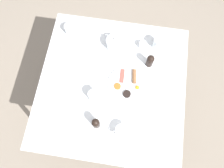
{
  "coord_description": "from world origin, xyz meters",
  "views": [
    {
      "loc": [
        0.08,
        -0.49,
        2.28
      ],
      "look_at": [
        0.0,
        0.0,
        0.79
      ],
      "focal_mm": 35.0,
      "sensor_mm": 36.0,
      "label": 1
    }
  ],
  "objects_px": {
    "knife_by_plate": "(59,112)",
    "fork_by_plate": "(158,125)",
    "water_glass_tall": "(158,43)",
    "salt_grinder": "(150,61)",
    "water_glass_short": "(94,96)",
    "pepper_grinder": "(96,123)",
    "wine_glass_spare": "(70,29)",
    "teacup_with_saucer_left": "(122,131)",
    "breakfast_plate": "(128,84)",
    "teapot_near": "(114,43)",
    "creamer_jug": "(143,45)"
  },
  "relations": [
    {
      "from": "teacup_with_saucer_left",
      "to": "breakfast_plate",
      "type": "bearing_deg",
      "value": 90.2
    },
    {
      "from": "water_glass_tall",
      "to": "pepper_grinder",
      "type": "height_order",
      "value": "pepper_grinder"
    },
    {
      "from": "breakfast_plate",
      "to": "fork_by_plate",
      "type": "bearing_deg",
      "value": -47.04
    },
    {
      "from": "water_glass_tall",
      "to": "salt_grinder",
      "type": "height_order",
      "value": "salt_grinder"
    },
    {
      "from": "knife_by_plate",
      "to": "water_glass_short",
      "type": "bearing_deg",
      "value": 32.13
    },
    {
      "from": "salt_grinder",
      "to": "knife_by_plate",
      "type": "relative_size",
      "value": 0.67
    },
    {
      "from": "teapot_near",
      "to": "creamer_jug",
      "type": "relative_size",
      "value": 2.16
    },
    {
      "from": "breakfast_plate",
      "to": "water_glass_short",
      "type": "height_order",
      "value": "water_glass_short"
    },
    {
      "from": "water_glass_short",
      "to": "fork_by_plate",
      "type": "xyz_separation_m",
      "value": [
        0.47,
        -0.13,
        -0.04
      ]
    },
    {
      "from": "water_glass_short",
      "to": "salt_grinder",
      "type": "xyz_separation_m",
      "value": [
        0.36,
        0.32,
        0.02
      ]
    },
    {
      "from": "water_glass_short",
      "to": "pepper_grinder",
      "type": "relative_size",
      "value": 0.72
    },
    {
      "from": "salt_grinder",
      "to": "knife_by_plate",
      "type": "bearing_deg",
      "value": -141.92
    },
    {
      "from": "knife_by_plate",
      "to": "wine_glass_spare",
      "type": "bearing_deg",
      "value": 94.81
    },
    {
      "from": "teacup_with_saucer_left",
      "to": "water_glass_short",
      "type": "relative_size",
      "value": 1.68
    },
    {
      "from": "teacup_with_saucer_left",
      "to": "salt_grinder",
      "type": "relative_size",
      "value": 1.21
    },
    {
      "from": "teacup_with_saucer_left",
      "to": "salt_grinder",
      "type": "xyz_separation_m",
      "value": [
        0.13,
        0.53,
        0.04
      ]
    },
    {
      "from": "teapot_near",
      "to": "knife_by_plate",
      "type": "height_order",
      "value": "teapot_near"
    },
    {
      "from": "water_glass_short",
      "to": "fork_by_plate",
      "type": "height_order",
      "value": "water_glass_short"
    },
    {
      "from": "water_glass_tall",
      "to": "wine_glass_spare",
      "type": "relative_size",
      "value": 1.07
    },
    {
      "from": "water_glass_short",
      "to": "water_glass_tall",
      "type": "bearing_deg",
      "value": 49.72
    },
    {
      "from": "knife_by_plate",
      "to": "breakfast_plate",
      "type": "bearing_deg",
      "value": 31.05
    },
    {
      "from": "teacup_with_saucer_left",
      "to": "creamer_jug",
      "type": "xyz_separation_m",
      "value": [
        0.07,
        0.67,
        -0.0
      ]
    },
    {
      "from": "creamer_jug",
      "to": "pepper_grinder",
      "type": "distance_m",
      "value": 0.69
    },
    {
      "from": "water_glass_tall",
      "to": "water_glass_short",
      "type": "height_order",
      "value": "water_glass_tall"
    },
    {
      "from": "wine_glass_spare",
      "to": "knife_by_plate",
      "type": "xyz_separation_m",
      "value": [
        0.05,
        -0.64,
        -0.04
      ]
    },
    {
      "from": "teapot_near",
      "to": "pepper_grinder",
      "type": "bearing_deg",
      "value": -56.02
    },
    {
      "from": "water_glass_tall",
      "to": "water_glass_short",
      "type": "relative_size",
      "value": 1.07
    },
    {
      "from": "water_glass_tall",
      "to": "teacup_with_saucer_left",
      "type": "bearing_deg",
      "value": -104.63
    },
    {
      "from": "water_glass_short",
      "to": "knife_by_plate",
      "type": "height_order",
      "value": "water_glass_short"
    },
    {
      "from": "pepper_grinder",
      "to": "fork_by_plate",
      "type": "relative_size",
      "value": 0.69
    },
    {
      "from": "breakfast_plate",
      "to": "teacup_with_saucer_left",
      "type": "xyz_separation_m",
      "value": [
        0.0,
        -0.34,
        0.02
      ]
    },
    {
      "from": "teacup_with_saucer_left",
      "to": "salt_grinder",
      "type": "height_order",
      "value": "salt_grinder"
    },
    {
      "from": "water_glass_short",
      "to": "wine_glass_spare",
      "type": "bearing_deg",
      "value": 119.27
    },
    {
      "from": "water_glass_tall",
      "to": "knife_by_plate",
      "type": "height_order",
      "value": "water_glass_tall"
    },
    {
      "from": "wine_glass_spare",
      "to": "pepper_grinder",
      "type": "bearing_deg",
      "value": -64.47
    },
    {
      "from": "water_glass_tall",
      "to": "pepper_grinder",
      "type": "bearing_deg",
      "value": -118.07
    },
    {
      "from": "water_glass_short",
      "to": "creamer_jug",
      "type": "relative_size",
      "value": 1.11
    },
    {
      "from": "wine_glass_spare",
      "to": "pepper_grinder",
      "type": "height_order",
      "value": "pepper_grinder"
    },
    {
      "from": "creamer_jug",
      "to": "pepper_grinder",
      "type": "relative_size",
      "value": 0.65
    },
    {
      "from": "teapot_near",
      "to": "water_glass_short",
      "type": "xyz_separation_m",
      "value": [
        -0.08,
        -0.43,
        -0.0
      ]
    },
    {
      "from": "knife_by_plate",
      "to": "salt_grinder",
      "type": "bearing_deg",
      "value": 38.08
    },
    {
      "from": "pepper_grinder",
      "to": "knife_by_plate",
      "type": "distance_m",
      "value": 0.28
    },
    {
      "from": "salt_grinder",
      "to": "pepper_grinder",
      "type": "bearing_deg",
      "value": -121.49
    },
    {
      "from": "teacup_with_saucer_left",
      "to": "pepper_grinder",
      "type": "distance_m",
      "value": 0.18
    },
    {
      "from": "breakfast_plate",
      "to": "creamer_jug",
      "type": "relative_size",
      "value": 3.67
    },
    {
      "from": "knife_by_plate",
      "to": "fork_by_plate",
      "type": "bearing_deg",
      "value": 0.81
    },
    {
      "from": "water_glass_tall",
      "to": "fork_by_plate",
      "type": "distance_m",
      "value": 0.62
    },
    {
      "from": "fork_by_plate",
      "to": "water_glass_tall",
      "type": "bearing_deg",
      "value": 95.8
    },
    {
      "from": "teacup_with_saucer_left",
      "to": "salt_grinder",
      "type": "bearing_deg",
      "value": 75.79
    },
    {
      "from": "water_glass_tall",
      "to": "salt_grinder",
      "type": "xyz_separation_m",
      "value": [
        -0.05,
        -0.16,
        0.02
      ]
    }
  ]
}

